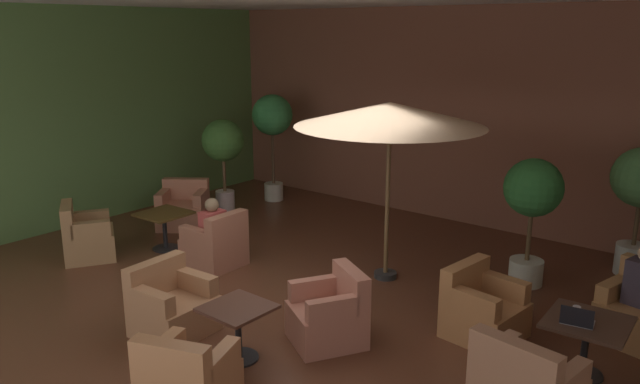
# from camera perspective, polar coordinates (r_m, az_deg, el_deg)

# --- Properties ---
(ground_plane) EXTENTS (10.53, 9.02, 0.02)m
(ground_plane) POSITION_cam_1_polar(r_m,az_deg,el_deg) (8.15, -2.02, -10.07)
(ground_plane) COLOR #593120
(wall_back_brick) EXTENTS (10.53, 0.08, 3.82)m
(wall_back_brick) POSITION_cam_1_polar(r_m,az_deg,el_deg) (11.26, 12.99, 6.75)
(wall_back_brick) COLOR brown
(wall_back_brick) RESTS_ON ground_plane
(wall_left_accent) EXTENTS (0.08, 9.02, 3.82)m
(wall_left_accent) POSITION_cam_1_polar(r_m,az_deg,el_deg) (11.61, -22.19, 6.26)
(wall_left_accent) COLOR #5A8545
(wall_left_accent) RESTS_ON ground_plane
(cafe_table_front_left) EXTENTS (0.81, 0.81, 0.61)m
(cafe_table_front_left) POSITION_cam_1_polar(r_m,az_deg,el_deg) (6.88, 23.39, -11.85)
(cafe_table_front_left) COLOR black
(cafe_table_front_left) RESTS_ON ground_plane
(armchair_front_left_west) EXTENTS (0.84, 0.87, 0.82)m
(armchair_front_left_west) POSITION_cam_1_polar(r_m,az_deg,el_deg) (7.40, 14.77, -10.53)
(armchair_front_left_west) COLOR #B57745
(armchair_front_left_west) RESTS_ON ground_plane
(cafe_table_front_right) EXTENTS (0.74, 0.74, 0.61)m
(cafe_table_front_right) POSITION_cam_1_polar(r_m,az_deg,el_deg) (10.11, -14.19, -2.68)
(cafe_table_front_right) COLOR black
(cafe_table_front_right) RESTS_ON ground_plane
(armchair_front_right_north) EXTENTS (1.09, 1.07, 0.82)m
(armchair_front_right_north) POSITION_cam_1_polar(r_m,az_deg,el_deg) (11.23, -12.50, -1.58)
(armchair_front_right_north) COLOR #B56F53
(armchair_front_right_north) RESTS_ON ground_plane
(armchair_front_right_east) EXTENTS (1.02, 1.01, 0.88)m
(armchair_front_right_east) POSITION_cam_1_polar(r_m,az_deg,el_deg) (10.12, -20.77, -3.97)
(armchair_front_right_east) COLOR #A3784C
(armchair_front_right_east) RESTS_ON ground_plane
(armchair_front_right_south) EXTENTS (0.77, 0.73, 0.85)m
(armchair_front_right_south) POSITION_cam_1_polar(r_m,az_deg,el_deg) (9.29, -9.61, -4.90)
(armchair_front_right_south) COLOR #B06D53
(armchair_front_right_south) RESTS_ON ground_plane
(cafe_table_mid_center) EXTENTS (0.66, 0.66, 0.61)m
(cafe_table_mid_center) POSITION_cam_1_polar(r_m,az_deg,el_deg) (6.69, -7.59, -11.74)
(cafe_table_mid_center) COLOR black
(cafe_table_mid_center) RESTS_ON ground_plane
(armchair_mid_center_north) EXTENTS (0.99, 1.01, 0.84)m
(armchair_mid_center_north) POSITION_cam_1_polar(r_m,az_deg,el_deg) (7.03, 0.92, -11.37)
(armchair_mid_center_north) COLOR #B06B56
(armchair_mid_center_north) RESTS_ON ground_plane
(armchair_mid_center_east) EXTENTS (0.79, 0.84, 0.83)m
(armchair_mid_center_east) POSITION_cam_1_polar(r_m,az_deg,el_deg) (7.44, -13.54, -10.29)
(armchair_mid_center_east) COLOR #AA734C
(armchair_mid_center_east) RESTS_ON ground_plane
(armchair_mid_center_south) EXTENTS (0.93, 0.95, 0.85)m
(armchair_mid_center_south) POSITION_cam_1_polar(r_m,az_deg,el_deg) (5.95, -12.11, -16.94)
(armchair_mid_center_south) COLOR #B7774A
(armchair_mid_center_south) RESTS_ON ground_plane
(patio_umbrella_tall_red) EXTENTS (2.57, 2.57, 2.49)m
(patio_umbrella_tall_red) POSITION_cam_1_polar(r_m,az_deg,el_deg) (8.29, 6.48, 7.07)
(patio_umbrella_tall_red) COLOR #2D2D2D
(patio_umbrella_tall_red) RESTS_ON ground_plane
(potted_tree_left_corner) EXTENTS (0.79, 0.79, 1.81)m
(potted_tree_left_corner) POSITION_cam_1_polar(r_m,az_deg,el_deg) (11.66, -8.94, 4.13)
(potted_tree_left_corner) COLOR silver
(potted_tree_left_corner) RESTS_ON ground_plane
(potted_tree_mid_right) EXTENTS (0.78, 0.78, 1.77)m
(potted_tree_mid_right) POSITION_cam_1_polar(r_m,az_deg,el_deg) (8.72, 19.03, -0.64)
(potted_tree_mid_right) COLOR silver
(potted_tree_mid_right) RESTS_ON ground_plane
(potted_tree_right_corner) EXTENTS (0.81, 0.81, 2.17)m
(potted_tree_right_corner) POSITION_cam_1_polar(r_m,az_deg,el_deg) (12.45, -4.42, 6.46)
(potted_tree_right_corner) COLOR beige
(potted_tree_right_corner) RESTS_ON ground_plane
(patron_by_window) EXTENTS (0.25, 0.35, 0.62)m
(patron_by_window) POSITION_cam_1_polar(r_m,az_deg,el_deg) (9.20, -9.89, -2.65)
(patron_by_window) COLOR #BB4640
(patron_by_window) RESTS_ON ground_plane
(iced_drink_cup) EXTENTS (0.08, 0.08, 0.11)m
(iced_drink_cup) POSITION_cam_1_polar(r_m,az_deg,el_deg) (6.84, 22.60, -10.15)
(iced_drink_cup) COLOR silver
(iced_drink_cup) RESTS_ON cafe_table_front_left
(open_laptop) EXTENTS (0.34, 0.27, 0.20)m
(open_laptop) POSITION_cam_1_polar(r_m,az_deg,el_deg) (6.68, 22.66, -10.83)
(open_laptop) COLOR #9EA0A5
(open_laptop) RESTS_ON cafe_table_front_left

